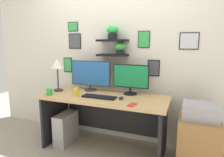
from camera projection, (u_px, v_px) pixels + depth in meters
The scene contains 14 objects.
ground_plane at pixel (104, 148), 2.74m from camera, with size 8.00×8.00×0.00m, color gray.
back_wall_assembly at pixel (115, 49), 2.90m from camera, with size 4.40×0.24×2.70m.
desk at pixel (105, 110), 2.70m from camera, with size 1.68×0.68×0.75m.
monitor_left at pixel (90, 75), 2.88m from camera, with size 0.62×0.18×0.43m.
monitor_right at pixel (131, 78), 2.66m from camera, with size 0.49×0.18×0.40m.
keyboard at pixel (99, 97), 2.52m from camera, with size 0.44×0.14×0.02m, color black.
computer_mouse at pixel (121, 98), 2.45m from camera, with size 0.06×0.09×0.03m, color black.
desk_lamp at pixel (57, 66), 2.83m from camera, with size 0.19×0.19×0.46m.
cell_phone at pixel (132, 105), 2.21m from camera, with size 0.07×0.14×0.01m, color red.
coffee_mug at pixel (49, 92), 2.65m from camera, with size 0.08×0.08×0.09m, color green.
water_cup at pixel (76, 92), 2.59m from camera, with size 0.07×0.07×0.11m, color yellow.
drawer_cabinet at pixel (198, 143), 2.29m from camera, with size 0.44×0.50×0.60m, color #9E6B38.
printer at pixel (200, 111), 2.22m from camera, with size 0.38×0.34×0.17m, color #9E9EA3.
computer_tower_left at pixel (66, 128), 2.88m from camera, with size 0.18×0.40×0.44m, color #99999E.
Camera 1 is at (1.03, -2.31, 1.43)m, focal length 31.88 mm.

